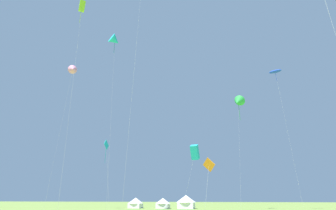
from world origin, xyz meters
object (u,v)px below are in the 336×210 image
Objects in this scene: kite_cyan_diamond at (106,146)px; festival_tent_left at (186,201)px; kite_pink_delta at (73,69)px; kite_cyan_box at (195,152)px; kite_green_delta at (238,102)px; festival_tent_center at (136,202)px; kite_lime_box at (82,7)px; kite_orange_diamond at (209,165)px; kite_cyan_delta at (115,41)px; kite_blue_parafoil at (275,72)px; festival_tent_right at (163,203)px.

kite_cyan_diamond reaches higher than festival_tent_left.
kite_cyan_box is (30.10, -0.70, -22.17)m from kite_pink_delta.
kite_green_delta is 20.94m from kite_cyan_box.
festival_tent_center is at bearing 180.00° from festival_tent_left.
kite_orange_diamond is at bearing 8.49° from kite_lime_box.
kite_green_delta is 33.10m from kite_cyan_delta.
festival_tent_right is (-29.33, 5.24, -29.85)m from kite_blue_parafoil.
festival_tent_right is at bearing 59.35° from kite_cyan_diamond.
festival_tent_right is at bearing 81.33° from kite_lime_box.
kite_cyan_diamond is 3.72× the size of festival_tent_center.
kite_orange_diamond is 0.20× the size of kite_pink_delta.
festival_tent_right is (-13.77, 31.95, -4.73)m from kite_orange_diamond.
festival_tent_center is (-20.84, 31.95, -4.68)m from kite_orange_diamond.
kite_orange_diamond is at bearing -120.22° from kite_blue_parafoil.
kite_cyan_box is at bearing -129.54° from kite_green_delta.
kite_blue_parafoil is at bearing -12.53° from festival_tent_left.
kite_pink_delta reaches higher than kite_green_delta.
festival_tent_center is (12.85, 14.96, -31.38)m from kite_pink_delta.
kite_pink_delta reaches higher than kite_orange_diamond.
kite_pink_delta is at bearing -179.70° from kite_cyan_diamond.
kite_cyan_delta reaches higher than kite_blue_parafoil.
festival_tent_right is (8.83, 14.91, -11.45)m from kite_cyan_diamond.
festival_tent_center is 7.07m from festival_tent_right.
kite_blue_parafoil is at bearing 11.17° from kite_pink_delta.
kite_lime_box is 0.87× the size of kite_cyan_delta.
kite_cyan_diamond reaches higher than kite_orange_diamond.
kite_cyan_diamond is (-28.85, -11.17, -11.93)m from kite_green_delta.
kite_cyan_delta reaches higher than kite_orange_diamond.
festival_tent_right is at bearing 180.00° from festival_tent_left.
kite_cyan_delta reaches higher than festival_tent_left.
kite_lime_box reaches higher than festival_tent_left.
kite_pink_delta is at bearing 126.40° from kite_lime_box.
kite_lime_box reaches higher than kite_blue_parafoil.
kite_pink_delta reaches higher than kite_cyan_diamond.
festival_tent_right is 0.78× the size of festival_tent_left.
kite_orange_diamond is at bearing -77.53° from kite_cyan_box.
kite_cyan_diamond is at bearing -165.79° from kite_blue_parafoil.
kite_orange_diamond is at bearing -66.68° from festival_tent_right.
kite_pink_delta is (-39.94, -11.22, 8.06)m from kite_green_delta.
kite_blue_parafoil is 8.62× the size of festival_tent_right.
kite_pink_delta reaches higher than festival_tent_left.
kite_green_delta is 33.15m from kite_cyan_diamond.
kite_orange_diamond reaches higher than festival_tent_left.
festival_tent_right is (-20.01, 3.74, -23.37)m from kite_green_delta.
festival_tent_center is at bearing 137.74° from kite_cyan_box.
kite_cyan_diamond is at bearing 0.30° from kite_pink_delta.
kite_pink_delta is 50.23m from kite_blue_parafoil.
festival_tent_center is at bearing 123.12° from kite_orange_diamond.
kite_pink_delta reaches higher than festival_tent_right.
kite_orange_diamond reaches higher than festival_tent_right.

